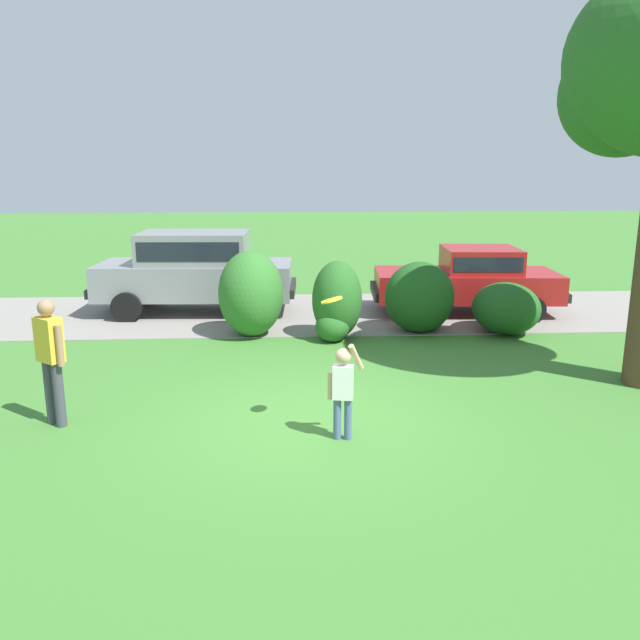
{
  "coord_description": "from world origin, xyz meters",
  "views": [
    {
      "loc": [
        -0.38,
        -8.36,
        3.45
      ],
      "look_at": [
        0.18,
        1.4,
        1.1
      ],
      "focal_mm": 36.41,
      "sensor_mm": 36.0,
      "label": 1
    }
  ],
  "objects_px": {
    "child_thrower": "(343,386)",
    "adult_onlooker": "(51,355)",
    "parked_sedan": "(470,278)",
    "parked_suv": "(195,268)",
    "frisbee": "(332,300)"
  },
  "relations": [
    {
      "from": "parked_sedan",
      "to": "parked_suv",
      "type": "bearing_deg",
      "value": 176.43
    },
    {
      "from": "parked_sedan",
      "to": "frisbee",
      "type": "distance_m",
      "value": 7.81
    },
    {
      "from": "parked_suv",
      "to": "child_thrower",
      "type": "distance_m",
      "value": 8.0
    },
    {
      "from": "parked_sedan",
      "to": "adult_onlooker",
      "type": "xyz_separation_m",
      "value": [
        -7.49,
        -6.39,
        0.13
      ]
    },
    {
      "from": "frisbee",
      "to": "adult_onlooker",
      "type": "height_order",
      "value": "frisbee"
    },
    {
      "from": "parked_sedan",
      "to": "parked_suv",
      "type": "relative_size",
      "value": 0.95
    },
    {
      "from": "parked_suv",
      "to": "adult_onlooker",
      "type": "bearing_deg",
      "value": -98.6
    },
    {
      "from": "adult_onlooker",
      "to": "parked_sedan",
      "type": "bearing_deg",
      "value": 40.48
    },
    {
      "from": "parked_sedan",
      "to": "adult_onlooker",
      "type": "bearing_deg",
      "value": -139.52
    },
    {
      "from": "child_thrower",
      "to": "adult_onlooker",
      "type": "height_order",
      "value": "adult_onlooker"
    },
    {
      "from": "child_thrower",
      "to": "frisbee",
      "type": "bearing_deg",
      "value": 111.85
    },
    {
      "from": "frisbee",
      "to": "adult_onlooker",
      "type": "relative_size",
      "value": 0.16
    },
    {
      "from": "adult_onlooker",
      "to": "parked_suv",
      "type": "bearing_deg",
      "value": 81.4
    },
    {
      "from": "frisbee",
      "to": "child_thrower",
      "type": "bearing_deg",
      "value": -68.15
    },
    {
      "from": "parked_suv",
      "to": "frisbee",
      "type": "xyz_separation_m",
      "value": [
        2.69,
        -7.17,
        0.69
      ]
    }
  ]
}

